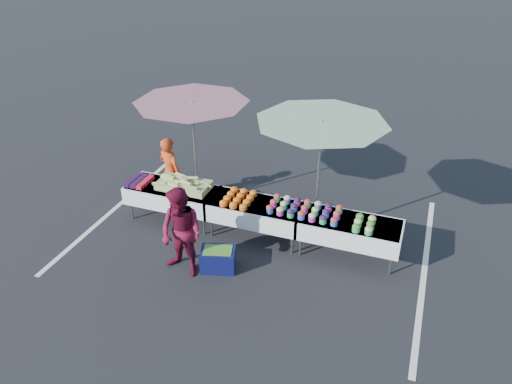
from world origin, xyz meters
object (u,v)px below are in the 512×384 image
(vendor, at_px, (170,172))
(customer, at_px, (181,233))
(table_right, at_px, (349,229))
(umbrella_right, at_px, (321,132))
(table_left, at_px, (173,194))
(storage_bin, at_px, (218,259))
(umbrella_left, at_px, (192,111))
(table_center, at_px, (256,211))

(vendor, xyz_separation_m, customer, (1.31, -2.02, 0.06))
(table_right, distance_m, umbrella_right, 1.83)
(vendor, height_order, customer, customer)
(table_left, distance_m, customer, 1.78)
(table_right, distance_m, storage_bin, 2.43)
(table_left, distance_m, storage_bin, 1.94)
(umbrella_left, bearing_deg, vendor, -161.72)
(umbrella_right, bearing_deg, vendor, 177.30)
(vendor, xyz_separation_m, umbrella_right, (3.20, -0.15, 1.44))
(table_left, relative_size, table_right, 1.00)
(vendor, height_order, umbrella_left, umbrella_left)
(table_left, height_order, vendor, vendor)
(table_right, relative_size, umbrella_left, 0.61)
(table_left, bearing_deg, umbrella_left, 75.21)
(table_left, xyz_separation_m, vendor, (-0.33, 0.55, 0.19))
(table_left, distance_m, umbrella_right, 3.32)
(table_center, distance_m, storage_bin, 1.26)
(umbrella_left, bearing_deg, table_right, -11.98)
(customer, height_order, umbrella_left, umbrella_left)
(table_right, bearing_deg, table_left, 180.00)
(umbrella_left, bearing_deg, umbrella_right, -6.88)
(vendor, bearing_deg, table_left, 140.21)
(umbrella_right, bearing_deg, table_center, -159.53)
(table_left, distance_m, table_right, 3.60)
(customer, height_order, umbrella_right, umbrella_right)
(table_left, xyz_separation_m, table_center, (1.80, 0.00, 0.00))
(table_center, xyz_separation_m, customer, (-0.82, -1.47, 0.25))
(customer, distance_m, storage_bin, 0.87)
(table_center, relative_size, table_right, 1.00)
(table_center, distance_m, vendor, 2.21)
(vendor, distance_m, customer, 2.41)
(umbrella_left, distance_m, umbrella_right, 2.70)
(umbrella_left, bearing_deg, table_left, -104.79)
(vendor, xyz_separation_m, umbrella_left, (0.52, 0.17, 1.36))
(table_center, height_order, vendor, vendor)
(table_center, xyz_separation_m, umbrella_left, (-1.61, 0.72, 1.55))
(table_center, height_order, storage_bin, table_center)
(vendor, bearing_deg, storage_bin, 156.17)
(table_left, height_order, table_center, same)
(table_left, xyz_separation_m, table_right, (3.60, 0.00, 0.00))
(storage_bin, bearing_deg, umbrella_left, 108.24)
(customer, bearing_deg, storage_bin, 43.01)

